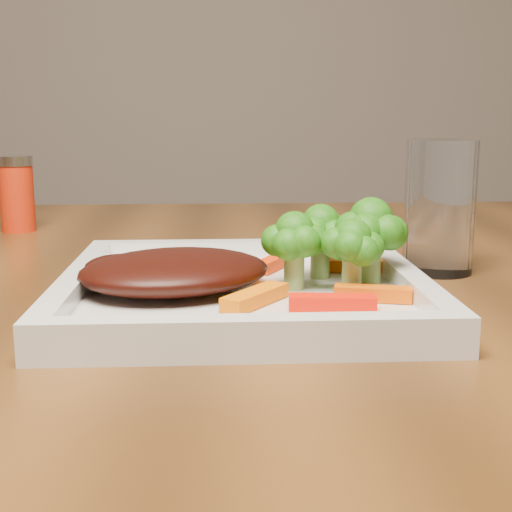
{
  "coord_description": "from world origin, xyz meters",
  "views": [
    {
      "loc": [
        0.32,
        -0.51,
        0.9
      ],
      "look_at": [
        0.35,
        0.02,
        0.79
      ],
      "focal_mm": 50.0,
      "sensor_mm": 36.0,
      "label": 1
    }
  ],
  "objects_px": {
    "plate": "(243,296)",
    "drinking_glass": "(440,207)",
    "steak": "(175,271)",
    "spice_shaker": "(17,194)"
  },
  "relations": [
    {
      "from": "plate",
      "to": "drinking_glass",
      "type": "bearing_deg",
      "value": 28.64
    },
    {
      "from": "plate",
      "to": "steak",
      "type": "relative_size",
      "value": 1.87
    },
    {
      "from": "plate",
      "to": "drinking_glass",
      "type": "distance_m",
      "value": 0.21
    },
    {
      "from": "plate",
      "to": "spice_shaker",
      "type": "bearing_deg",
      "value": 127.01
    },
    {
      "from": "steak",
      "to": "drinking_glass",
      "type": "height_order",
      "value": "drinking_glass"
    },
    {
      "from": "steak",
      "to": "drinking_glass",
      "type": "relative_size",
      "value": 1.2
    },
    {
      "from": "spice_shaker",
      "to": "drinking_glass",
      "type": "xyz_separation_m",
      "value": [
        0.44,
        -0.25,
        0.01
      ]
    },
    {
      "from": "plate",
      "to": "spice_shaker",
      "type": "relative_size",
      "value": 2.93
    },
    {
      "from": "plate",
      "to": "steak",
      "type": "distance_m",
      "value": 0.06
    },
    {
      "from": "drinking_glass",
      "to": "plate",
      "type": "bearing_deg",
      "value": -151.36
    }
  ]
}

